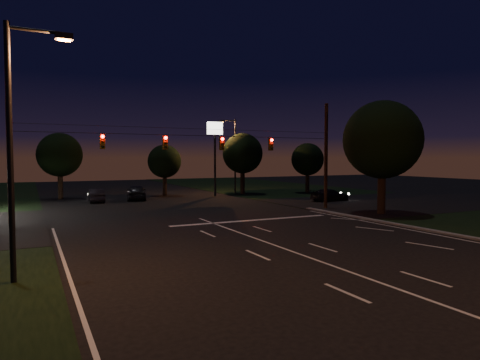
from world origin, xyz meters
TOP-DOWN VIEW (x-y plane):
  - ground at (0.00, 0.00)m, footprint 140.00×140.00m
  - cross_street_right at (20.00, 16.00)m, footprint 20.00×16.00m
  - center_line at (0.00, -6.00)m, footprint 0.14×40.00m
  - stop_bar at (3.00, 11.50)m, footprint 12.00×0.50m
  - utility_pole_right at (12.00, 15.00)m, footprint 0.30×0.30m
  - utility_pole_left at (-12.00, 15.00)m, footprint 0.28×0.28m
  - signal_span at (-0.00, 14.96)m, footprint 24.00×0.40m
  - pole_sign_right at (8.00, 30.00)m, footprint 1.80×0.30m
  - street_light_left at (-11.24, 2.00)m, footprint 2.20×0.35m
  - street_light_right_far at (11.24, 32.00)m, footprint 2.20×0.35m
  - tree_right_near at (13.53, 10.17)m, footprint 6.00×6.00m
  - tree_far_b at (-7.98, 34.13)m, footprint 4.60×4.60m
  - tree_far_c at (3.02, 33.10)m, footprint 3.80×3.80m
  - tree_far_d at (12.02, 31.13)m, footprint 4.80×4.80m
  - tree_far_e at (20.02, 29.11)m, footprint 4.00×4.00m
  - car_oncoming_a at (-1.00, 29.63)m, footprint 2.75×4.90m
  - car_oncoming_b at (-5.04, 29.27)m, footprint 1.63×4.07m
  - car_cross at (16.15, 19.70)m, footprint 4.32×1.99m

SIDE VIEW (x-z plane):
  - ground at x=0.00m, z-range 0.00..0.00m
  - cross_street_right at x=20.00m, z-range -0.01..0.01m
  - utility_pole_right at x=12.00m, z-range -4.50..4.50m
  - utility_pole_left at x=-12.00m, z-range -4.00..4.00m
  - center_line at x=0.00m, z-range 0.00..0.01m
  - stop_bar at x=3.00m, z-range 0.00..0.01m
  - car_cross at x=16.15m, z-range 0.00..1.22m
  - car_oncoming_b at x=-5.04m, z-range 0.00..1.31m
  - car_oncoming_a at x=-1.00m, z-range 0.00..1.57m
  - tree_far_c at x=3.02m, z-range 0.97..6.83m
  - tree_far_e at x=20.02m, z-range 1.03..7.20m
  - tree_far_b at x=-7.98m, z-range 1.12..8.10m
  - tree_far_d at x=12.02m, z-range 1.18..8.47m
  - street_light_left at x=-11.24m, z-range 0.74..9.74m
  - street_light_right_far at x=11.24m, z-range 0.74..9.74m
  - signal_span at x=0.00m, z-range 4.72..6.28m
  - tree_right_near at x=13.53m, z-range 1.30..10.06m
  - pole_sign_right at x=8.00m, z-range 2.04..10.44m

